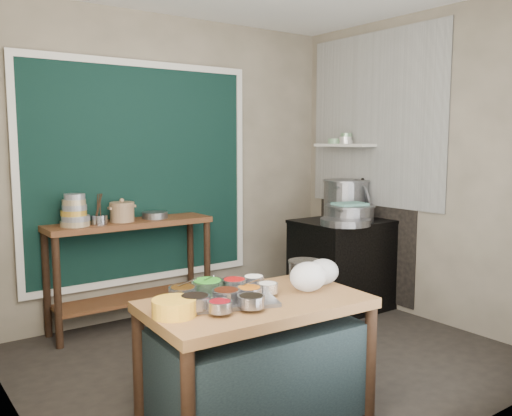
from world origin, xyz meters
TOP-DOWN VIEW (x-y plane):
  - floor at (0.00, 0.00)m, footprint 3.50×3.00m
  - back_wall at (0.00, 1.51)m, footprint 3.50×0.02m
  - left_wall at (-1.76, 0.00)m, footprint 0.02×3.00m
  - right_wall at (1.76, 0.00)m, footprint 0.02×3.00m
  - curtain_panel at (-0.35, 1.47)m, footprint 2.10×0.02m
  - curtain_frame at (-0.35, 1.46)m, footprint 2.22×0.03m
  - tile_panel at (1.74, 0.55)m, footprint 0.02×1.70m
  - soot_patch at (1.74, 0.65)m, footprint 0.01×1.30m
  - wall_shelf at (1.63, 0.85)m, footprint 0.22×0.70m
  - prep_table at (-0.65, -0.75)m, footprint 1.29×0.79m
  - back_counter at (-0.55, 1.28)m, footprint 1.45×0.40m
  - stove_block at (1.35, 0.55)m, footprint 0.90×0.68m
  - stove_top at (1.35, 0.55)m, footprint 0.92×0.69m
  - condiment_tray at (-0.80, -0.70)m, footprint 0.59×0.50m
  - condiment_bowls at (-0.83, -0.68)m, footprint 0.66×0.53m
  - yellow_basin at (-1.16, -0.74)m, footprint 0.29×0.29m
  - saucepan at (-0.12, -0.55)m, footprint 0.29×0.29m
  - plastic_bag_a at (-0.29, -0.79)m, footprint 0.27×0.24m
  - plastic_bag_b at (-0.12, -0.73)m, footprint 0.24×0.21m
  - bowl_stack at (-1.04, 1.25)m, footprint 0.24×0.24m
  - utensil_cup at (-0.84, 1.22)m, footprint 0.14×0.14m
  - ceramic_crock at (-0.62, 1.27)m, footprint 0.27×0.27m
  - wide_bowl at (-0.31, 1.29)m, footprint 0.24×0.24m
  - stock_pot at (1.54, 0.73)m, footprint 0.61×0.61m
  - pot_lid at (1.64, 0.62)m, footprint 0.25×0.40m
  - steamer at (1.32, 0.45)m, footprint 0.64×0.64m
  - green_cloth at (1.32, 0.45)m, footprint 0.33×0.28m
  - shallow_pan at (1.13, 0.32)m, footprint 0.60×0.60m
  - shelf_bowl_stack at (1.63, 0.83)m, footprint 0.13×0.13m
  - shelf_bowl_green at (1.63, 0.99)m, footprint 0.16×0.16m

SIDE VIEW (x-z plane):
  - floor at x=0.00m, z-range -0.02..0.00m
  - prep_table at x=-0.65m, z-range 0.00..0.75m
  - stove_block at x=1.35m, z-range 0.00..0.85m
  - back_counter at x=-0.55m, z-range 0.00..0.95m
  - soot_patch at x=1.74m, z-range 0.05..1.35m
  - condiment_tray at x=-0.80m, z-range 0.75..0.77m
  - yellow_basin at x=-1.16m, z-range 0.75..0.84m
  - condiment_bowls at x=-0.83m, z-range 0.77..0.84m
  - saucepan at x=-0.12m, z-range 0.75..0.87m
  - plastic_bag_b at x=-0.12m, z-range 0.75..0.91m
  - plastic_bag_a at x=-0.29m, z-range 0.75..0.93m
  - stove_top at x=1.35m, z-range 0.85..0.88m
  - shallow_pan at x=1.13m, z-range 0.88..0.94m
  - steamer at x=1.32m, z-range 0.88..1.04m
  - wide_bowl at x=-0.31m, z-range 0.95..1.01m
  - utensil_cup at x=-0.84m, z-range 0.95..1.03m
  - ceramic_crock at x=-0.62m, z-range 0.95..1.10m
  - green_cloth at x=1.32m, z-range 1.04..1.06m
  - stock_pot at x=1.54m, z-range 0.88..1.25m
  - bowl_stack at x=-1.04m, z-range 0.93..1.20m
  - pot_lid at x=1.64m, z-range 0.88..1.27m
  - curtain_panel at x=-0.35m, z-range 0.40..2.30m
  - curtain_frame at x=-0.35m, z-range 0.34..2.36m
  - back_wall at x=0.00m, z-range 0.00..2.80m
  - left_wall at x=-1.76m, z-range 0.00..2.80m
  - right_wall at x=1.76m, z-range 0.00..2.80m
  - wall_shelf at x=1.63m, z-range 1.59..1.61m
  - shelf_bowl_green at x=1.63m, z-range 1.61..1.67m
  - shelf_bowl_stack at x=1.63m, z-range 1.61..1.72m
  - tile_panel at x=1.74m, z-range 1.00..2.70m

